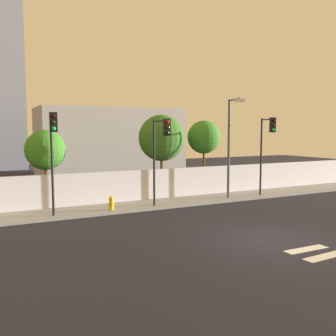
{
  "coord_description": "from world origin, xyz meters",
  "views": [
    {
      "loc": [
        -10.06,
        -10.88,
        4.21
      ],
      "look_at": [
        -1.09,
        6.5,
        2.31
      ],
      "focal_mm": 39.88,
      "sensor_mm": 36.0,
      "label": 1
    }
  ],
  "objects_px": {
    "roadside_tree_midright": "(204,137)",
    "fire_hydrant": "(111,203)",
    "traffic_light_left": "(53,142)",
    "roadside_tree_leftmost": "(45,150)",
    "traffic_light_right": "(267,140)",
    "roadside_tree_midleft": "(162,138)",
    "traffic_light_center": "(161,143)",
    "street_lamp_curbside": "(230,140)"
  },
  "relations": [
    {
      "from": "traffic_light_left",
      "to": "fire_hydrant",
      "type": "xyz_separation_m",
      "value": [
        2.96,
        0.46,
        -3.2
      ]
    },
    {
      "from": "roadside_tree_leftmost",
      "to": "roadside_tree_midleft",
      "type": "relative_size",
      "value": 0.82
    },
    {
      "from": "traffic_light_left",
      "to": "roadside_tree_leftmost",
      "type": "relative_size",
      "value": 1.14
    },
    {
      "from": "traffic_light_right",
      "to": "roadside_tree_leftmost",
      "type": "relative_size",
      "value": 1.14
    },
    {
      "from": "traffic_light_right",
      "to": "roadside_tree_leftmost",
      "type": "xyz_separation_m",
      "value": [
        -12.68,
        3.62,
        -0.54
      ]
    },
    {
      "from": "traffic_light_right",
      "to": "roadside_tree_leftmost",
      "type": "height_order",
      "value": "traffic_light_right"
    },
    {
      "from": "traffic_light_right",
      "to": "roadside_tree_midleft",
      "type": "bearing_deg",
      "value": 146.71
    },
    {
      "from": "traffic_light_right",
      "to": "fire_hydrant",
      "type": "distance_m",
      "value": 10.44
    },
    {
      "from": "fire_hydrant",
      "to": "street_lamp_curbside",
      "type": "bearing_deg",
      "value": 0.32
    },
    {
      "from": "traffic_light_center",
      "to": "roadside_tree_midright",
      "type": "bearing_deg",
      "value": 36.37
    },
    {
      "from": "traffic_light_left",
      "to": "roadside_tree_leftmost",
      "type": "height_order",
      "value": "traffic_light_left"
    },
    {
      "from": "traffic_light_right",
      "to": "street_lamp_curbside",
      "type": "distance_m",
      "value": 2.4
    },
    {
      "from": "traffic_light_left",
      "to": "roadside_tree_midleft",
      "type": "bearing_deg",
      "value": 25.17
    },
    {
      "from": "roadside_tree_midright",
      "to": "fire_hydrant",
      "type": "bearing_deg",
      "value": -158.47
    },
    {
      "from": "traffic_light_left",
      "to": "roadside_tree_leftmost",
      "type": "distance_m",
      "value": 3.51
    },
    {
      "from": "fire_hydrant",
      "to": "roadside_tree_midright",
      "type": "relative_size",
      "value": 0.15
    },
    {
      "from": "traffic_light_center",
      "to": "fire_hydrant",
      "type": "xyz_separation_m",
      "value": [
        -2.5,
        0.76,
        -3.08
      ]
    },
    {
      "from": "roadside_tree_leftmost",
      "to": "roadside_tree_midright",
      "type": "relative_size",
      "value": 0.87
    },
    {
      "from": "traffic_light_left",
      "to": "traffic_light_center",
      "type": "distance_m",
      "value": 5.47
    },
    {
      "from": "fire_hydrant",
      "to": "roadside_tree_leftmost",
      "type": "xyz_separation_m",
      "value": [
        -2.76,
        3.0,
        2.66
      ]
    },
    {
      "from": "roadside_tree_midright",
      "to": "roadside_tree_leftmost",
      "type": "bearing_deg",
      "value": -180.0
    },
    {
      "from": "traffic_light_center",
      "to": "fire_hydrant",
      "type": "relative_size",
      "value": 6.51
    },
    {
      "from": "traffic_light_left",
      "to": "street_lamp_curbside",
      "type": "xyz_separation_m",
      "value": [
        10.57,
        0.5,
        -0.02
      ]
    },
    {
      "from": "roadside_tree_leftmost",
      "to": "roadside_tree_midleft",
      "type": "bearing_deg",
      "value": 0.0
    },
    {
      "from": "street_lamp_curbside",
      "to": "roadside_tree_midright",
      "type": "relative_size",
      "value": 1.21
    },
    {
      "from": "roadside_tree_midleft",
      "to": "street_lamp_curbside",
      "type": "bearing_deg",
      "value": -42.75
    },
    {
      "from": "traffic_light_left",
      "to": "roadside_tree_midright",
      "type": "xyz_separation_m",
      "value": [
        10.57,
        3.46,
        0.1
      ]
    },
    {
      "from": "roadside_tree_midright",
      "to": "traffic_light_right",
      "type": "bearing_deg",
      "value": -57.5
    },
    {
      "from": "fire_hydrant",
      "to": "roadside_tree_leftmost",
      "type": "distance_m",
      "value": 4.87
    },
    {
      "from": "street_lamp_curbside",
      "to": "roadside_tree_midleft",
      "type": "height_order",
      "value": "street_lamp_curbside"
    },
    {
      "from": "traffic_light_left",
      "to": "traffic_light_center",
      "type": "relative_size",
      "value": 1.04
    },
    {
      "from": "fire_hydrant",
      "to": "roadside_tree_midright",
      "type": "height_order",
      "value": "roadside_tree_midright"
    },
    {
      "from": "street_lamp_curbside",
      "to": "fire_hydrant",
      "type": "xyz_separation_m",
      "value": [
        -7.61,
        -0.04,
        -3.18
      ]
    },
    {
      "from": "street_lamp_curbside",
      "to": "roadside_tree_leftmost",
      "type": "xyz_separation_m",
      "value": [
        -10.37,
        2.96,
        -0.52
      ]
    },
    {
      "from": "traffic_light_right",
      "to": "roadside_tree_midleft",
      "type": "relative_size",
      "value": 0.93
    },
    {
      "from": "traffic_light_left",
      "to": "street_lamp_curbside",
      "type": "relative_size",
      "value": 0.82
    },
    {
      "from": "roadside_tree_leftmost",
      "to": "traffic_light_center",
      "type": "bearing_deg",
      "value": -35.58
    },
    {
      "from": "traffic_light_left",
      "to": "street_lamp_curbside",
      "type": "bearing_deg",
      "value": 2.71
    },
    {
      "from": "traffic_light_right",
      "to": "roadside_tree_leftmost",
      "type": "distance_m",
      "value": 13.19
    },
    {
      "from": "fire_hydrant",
      "to": "traffic_light_right",
      "type": "bearing_deg",
      "value": -3.55
    },
    {
      "from": "traffic_light_left",
      "to": "roadside_tree_midleft",
      "type": "relative_size",
      "value": 0.93
    },
    {
      "from": "roadside_tree_midleft",
      "to": "traffic_light_center",
      "type": "bearing_deg",
      "value": -116.84
    }
  ]
}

